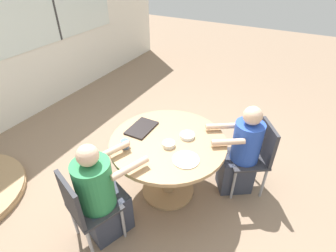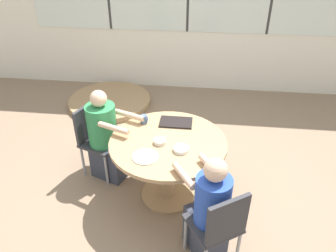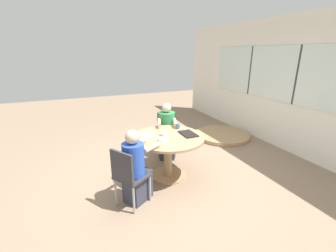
% 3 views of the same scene
% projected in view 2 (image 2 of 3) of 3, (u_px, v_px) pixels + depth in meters
% --- Properties ---
extents(ground_plane, '(16.00, 16.00, 0.00)m').
position_uv_depth(ground_plane, '(168.00, 194.00, 3.71)').
color(ground_plane, '#8C725B').
extents(wall_back_with_windows, '(8.40, 0.08, 2.80)m').
position_uv_depth(wall_back_with_windows, '(188.00, 7.00, 5.31)').
color(wall_back_with_windows, white).
rests_on(wall_back_with_windows, ground_plane).
extents(dining_table, '(1.20, 1.20, 0.74)m').
position_uv_depth(dining_table, '(168.00, 155.00, 3.40)').
color(dining_table, tan).
rests_on(dining_table, ground_plane).
extents(chair_for_woman_green_shirt, '(0.55, 0.55, 0.87)m').
position_uv_depth(chair_for_woman_green_shirt, '(220.00, 224.00, 2.70)').
color(chair_for_woman_green_shirt, '#333338').
rests_on(chair_for_woman_green_shirt, ground_plane).
extents(chair_for_man_blue_shirt, '(0.52, 0.52, 0.87)m').
position_uv_depth(chair_for_man_blue_shirt, '(94.00, 134.00, 3.81)').
color(chair_for_man_blue_shirt, '#333338').
rests_on(chair_for_man_blue_shirt, ground_plane).
extents(person_woman_green_shirt, '(0.55, 0.62, 1.10)m').
position_uv_depth(person_woman_green_shirt, '(209.00, 213.00, 2.83)').
color(person_woman_green_shirt, '#333847').
rests_on(person_woman_green_shirt, ground_plane).
extents(person_man_blue_shirt, '(0.67, 0.52, 1.11)m').
position_uv_depth(person_man_blue_shirt, '(106.00, 140.00, 3.76)').
color(person_man_blue_shirt, '#333847').
rests_on(person_man_blue_shirt, ground_plane).
extents(food_tray_dark, '(0.35, 0.23, 0.02)m').
position_uv_depth(food_tray_dark, '(176.00, 122.00, 3.59)').
color(food_tray_dark, black).
rests_on(food_tray_dark, dining_table).
extents(coffee_mug, '(0.08, 0.07, 0.09)m').
position_uv_depth(coffee_mug, '(144.00, 119.00, 3.57)').
color(coffee_mug, slate).
rests_on(coffee_mug, dining_table).
extents(bowl_white_shallow, '(0.13, 0.13, 0.04)m').
position_uv_depth(bowl_white_shallow, '(160.00, 141.00, 3.26)').
color(bowl_white_shallow, silver).
rests_on(bowl_white_shallow, dining_table).
extents(bowl_cereal, '(0.15, 0.15, 0.04)m').
position_uv_depth(bowl_cereal, '(181.00, 149.00, 3.16)').
color(bowl_cereal, white).
rests_on(bowl_cereal, dining_table).
extents(plate_tortillas, '(0.25, 0.25, 0.01)m').
position_uv_depth(plate_tortillas, '(145.00, 157.00, 3.09)').
color(plate_tortillas, beige).
rests_on(plate_tortillas, dining_table).
extents(folded_table_stack, '(1.37, 1.37, 0.09)m').
position_uv_depth(folded_table_stack, '(110.00, 101.00, 5.49)').
color(folded_table_stack, tan).
rests_on(folded_table_stack, ground_plane).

